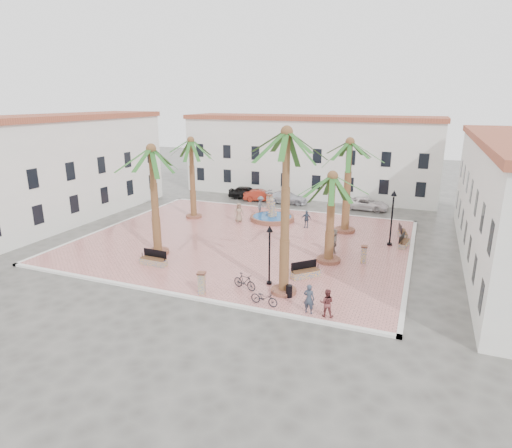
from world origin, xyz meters
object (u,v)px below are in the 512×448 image
object	(u,v)px
pedestrian_north	(261,205)
palm_nw	(191,149)
cyclist_a	(309,299)
bench_se	(305,273)
bicycle_a	(264,298)
car_white	(366,204)
bench_ne	(402,234)
litter_bin	(289,291)
fountain	(272,217)
bollard_n	(269,202)
pedestrian_fountain_a	(239,212)
pedestrian_east	(334,241)
car_silver	(287,198)
palm_sw	(152,161)
cyclist_b	(327,303)
car_black	(247,192)
palm_e	(332,188)
car_red	(261,195)
pedestrian_fountain_b	(306,219)
bollard_se	(202,283)
bench_s	(154,261)
lamppost_s	(269,245)
bicycle_b	(245,281)
bollard_e	(364,254)
bench_e	(404,243)
palm_s	(286,149)
palm_ne	(349,153)

from	to	relation	value
pedestrian_north	palm_nw	bearing A→B (deg)	121.79
cyclist_a	pedestrian_north	size ratio (longest dim) A/B	0.90
bench_se	bicycle_a	bearing A→B (deg)	-148.11
car_white	bench_ne	bearing A→B (deg)	-150.86
bench_ne	litter_bin	world-z (taller)	bench_ne
fountain	bollard_n	size ratio (longest dim) A/B	2.72
bench_se	pedestrian_fountain_a	xyz separation A→B (m)	(-9.35, 10.39, 0.63)
pedestrian_east	car_silver	world-z (taller)	pedestrian_east
bollard_n	pedestrian_fountain_a	world-z (taller)	pedestrian_fountain_a
palm_sw	pedestrian_east	size ratio (longest dim) A/B	4.41
cyclist_b	car_silver	world-z (taller)	cyclist_b
cyclist_b	car_black	size ratio (longest dim) A/B	0.36
palm_e	car_red	size ratio (longest dim) A/B	1.64
cyclist_a	car_white	distance (m)	24.87
car_silver	pedestrian_fountain_b	bearing A→B (deg)	-155.34
palm_sw	cyclist_a	bearing A→B (deg)	-20.82
palm_sw	bollard_se	world-z (taller)	palm_sw
palm_e	pedestrian_fountain_a	bearing A→B (deg)	145.20
pedestrian_east	palm_e	bearing A→B (deg)	-16.47
bollard_n	pedestrian_east	xyz separation A→B (m)	(9.09, -10.75, 0.13)
palm_sw	bench_ne	world-z (taller)	palm_sw
bench_se	litter_bin	xyz separation A→B (m)	(-0.11, -3.19, 0.08)
bench_s	lamppost_s	xyz separation A→B (m)	(8.66, -0.05, 2.30)
cyclist_a	car_red	world-z (taller)	cyclist_a
palm_e	pedestrian_east	bearing A→B (deg)	92.24
litter_bin	lamppost_s	bearing A→B (deg)	142.74
pedestrian_fountain_a	pedestrian_fountain_b	bearing A→B (deg)	-31.49
bollard_se	bicycle_b	distance (m)	2.63
bicycle_b	pedestrian_north	size ratio (longest dim) A/B	0.90
bollard_n	pedestrian_fountain_b	bearing A→B (deg)	-43.45
fountain	pedestrian_fountain_a	xyz separation A→B (m)	(-2.74, -1.73, 0.63)
lamppost_s	pedestrian_north	bearing A→B (deg)	112.89
car_white	palm_nw	bearing A→B (deg)	126.86
bench_s	pedestrian_north	bearing A→B (deg)	84.33
palm_nw	bollard_e	world-z (taller)	palm_nw
bench_se	bollard_n	size ratio (longest dim) A/B	1.19
palm_e	lamppost_s	xyz separation A→B (m)	(-2.63, -5.22, -2.74)
bollard_e	pedestrian_fountain_b	size ratio (longest dim) A/B	0.81
litter_bin	bench_e	bearing A→B (deg)	64.38
pedestrian_north	pedestrian_east	xyz separation A→B (m)	(9.13, -8.33, -0.00)
palm_s	pedestrian_fountain_a	xyz separation A→B (m)	(-8.76, 13.12, -7.65)
bench_ne	bicycle_a	bearing A→B (deg)	146.70
bollard_se	bicycle_a	distance (m)	3.99
fountain	palm_e	world-z (taller)	palm_e
palm_s	bollard_se	distance (m)	9.28
fountain	pedestrian_fountain_a	size ratio (longest dim) A/B	2.27
bench_ne	bicycle_b	bearing A→B (deg)	138.83
bench_ne	pedestrian_fountain_b	distance (m)	8.33
fountain	pedestrian_fountain_b	size ratio (longest dim) A/B	2.66
palm_e	palm_ne	distance (m)	7.83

